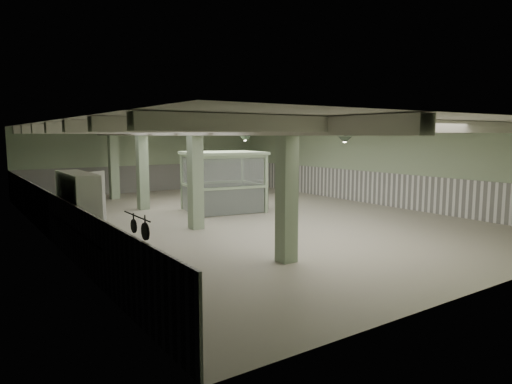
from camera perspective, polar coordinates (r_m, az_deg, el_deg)
floor at (r=17.94m, az=-1.80°, el=-3.14°), size 20.00×20.00×0.00m
ceiling at (r=17.66m, az=-1.84°, el=8.44°), size 14.00×20.00×0.02m
wall_back at (r=26.67m, az=-13.50°, el=3.92°), size 14.00×0.02×3.60m
wall_front at (r=10.77m, az=28.20°, el=-1.14°), size 14.00×0.02×3.60m
wall_left at (r=15.15m, az=-24.73°, el=1.20°), size 0.02×20.00×3.60m
wall_right at (r=22.26m, az=13.57°, el=3.33°), size 0.02×20.00×3.60m
wainscot_left at (r=15.28m, az=-24.44°, el=-2.72°), size 0.05×19.90×1.50m
wainscot_right at (r=22.33m, az=13.45°, el=0.64°), size 0.05×19.90×1.50m
wainscot_back at (r=26.72m, az=-13.42°, el=1.67°), size 13.90×0.05×1.50m
girder at (r=16.44m, az=-9.27°, el=7.68°), size 0.45×19.90×0.40m
beam_a at (r=12.03m, az=17.96°, el=7.87°), size 13.90×0.35×0.32m
beam_b at (r=13.71m, az=9.60°, el=7.98°), size 13.90×0.35×0.32m
beam_c at (r=15.61m, az=3.16°, el=7.95°), size 13.90×0.35×0.32m
beam_d at (r=17.65m, az=-1.84°, el=7.85°), size 13.90×0.35×0.32m
beam_e at (r=19.81m, az=-5.77°, el=7.74°), size 13.90×0.35×0.32m
beam_f at (r=22.03m, az=-8.92°, el=7.62°), size 13.90×0.35×0.32m
beam_g at (r=24.31m, az=-11.48°, el=7.51°), size 13.90×0.35×0.32m
column_a at (r=11.39m, az=3.86°, el=0.09°), size 0.42×0.42×3.60m
column_b at (r=15.61m, az=-7.59°, el=1.94°), size 0.42×0.42×3.60m
column_c at (r=20.18m, az=-14.02°, el=2.95°), size 0.42×0.42×3.60m
column_d at (r=23.96m, az=-17.38°, el=3.46°), size 0.42×0.42×3.60m
hook_rail at (r=7.83m, az=-14.70°, el=-2.96°), size 0.02×1.20×0.02m
pendant_front at (r=14.06m, az=11.04°, el=6.41°), size 0.44×0.44×0.22m
pendant_mid at (r=18.34m, az=-1.36°, el=6.67°), size 0.44×0.44×0.22m
pendant_back at (r=22.70m, az=-8.30°, el=6.68°), size 0.44×0.44×0.22m
prep_counter at (r=12.51m, az=-19.94°, el=-5.92°), size 0.96×5.50×0.91m
pitcher_near at (r=14.31m, az=-22.26°, el=-2.11°), size 0.18×0.21×0.26m
pitcher_far at (r=14.50m, az=-22.00°, el=-1.86°), size 0.28×0.30×0.32m
veg_colander at (r=12.35m, az=-19.99°, el=-3.52°), size 0.52×0.52×0.20m
orange_bowl at (r=13.02m, az=-21.22°, el=-3.29°), size 0.27×0.27×0.09m
skillet_near at (r=7.67m, az=-13.67°, el=-4.82°), size 0.04×0.29×0.29m
skillet_far at (r=8.17m, az=-15.03°, el=-4.13°), size 0.03×0.24×0.24m
walkin_cooler at (r=13.04m, az=-21.20°, el=-2.53°), size 1.16×2.43×2.23m
guard_booth at (r=19.23m, az=-4.15°, el=2.67°), size 3.49×3.09×2.51m
filing_cabinet at (r=19.88m, az=0.59°, el=-0.31°), size 0.46×0.61×1.25m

